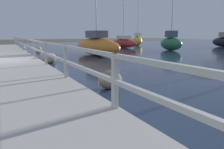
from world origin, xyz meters
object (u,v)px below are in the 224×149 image
object	(u,v)px
sailboat_black	(224,41)
sailboat_yellow	(138,40)
sailboat_green	(171,43)
sailboat_orange	(97,46)
sailboat_red	(123,42)

from	to	relation	value
sailboat_black	sailboat_yellow	bearing A→B (deg)	138.21
sailboat_green	sailboat_black	distance (m)	10.40
sailboat_orange	sailboat_black	world-z (taller)	sailboat_orange
sailboat_orange	sailboat_yellow	bearing A→B (deg)	37.27
sailboat_orange	sailboat_green	world-z (taller)	sailboat_orange
sailboat_red	sailboat_green	bearing A→B (deg)	-76.01
sailboat_yellow	sailboat_red	world-z (taller)	sailboat_yellow
sailboat_black	sailboat_yellow	xyz separation A→B (m)	(-7.64, 8.57, 0.06)
sailboat_yellow	sailboat_orange	bearing A→B (deg)	-113.07
sailboat_green	sailboat_yellow	world-z (taller)	sailboat_yellow
sailboat_black	sailboat_red	distance (m)	13.14
sailboat_orange	sailboat_yellow	world-z (taller)	sailboat_yellow
sailboat_green	sailboat_orange	bearing A→B (deg)	-160.66
sailboat_green	sailboat_yellow	xyz separation A→B (m)	(2.66, 10.02, 0.02)
sailboat_green	sailboat_black	xyz separation A→B (m)	(10.30, 1.45, -0.04)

